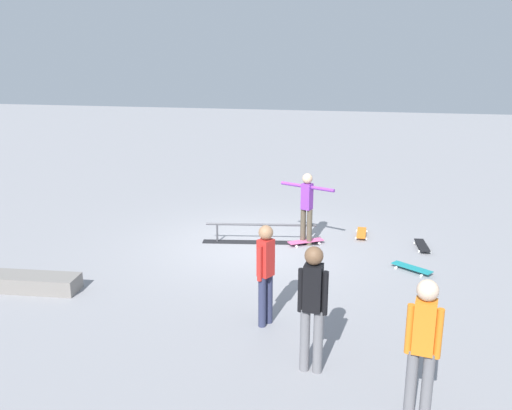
# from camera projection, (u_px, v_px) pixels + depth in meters

# --- Properties ---
(ground_plane) EXTENTS (60.00, 60.00, 0.00)m
(ground_plane) POSITION_uv_depth(u_px,v_px,m) (258.00, 245.00, 11.76)
(ground_plane) COLOR gray
(grind_rail) EXTENTS (2.58, 0.66, 0.44)m
(grind_rail) POSITION_uv_depth(u_px,v_px,m) (261.00, 234.00, 11.88)
(grind_rail) COLOR black
(grind_rail) RESTS_ON ground_plane
(skate_ledge) EXTENTS (2.06, 0.68, 0.28)m
(skate_ledge) POSITION_uv_depth(u_px,v_px,m) (22.00, 282.00, 9.50)
(skate_ledge) COLOR gray
(skate_ledge) RESTS_ON ground_plane
(skater_main) EXTENTS (1.21, 0.55, 1.58)m
(skater_main) POSITION_uv_depth(u_px,v_px,m) (307.00, 204.00, 11.59)
(skater_main) COLOR brown
(skater_main) RESTS_ON ground_plane
(skateboard_main) EXTENTS (0.78, 0.60, 0.09)m
(skateboard_main) POSITION_uv_depth(u_px,v_px,m) (306.00, 241.00, 11.78)
(skateboard_main) COLOR #E05993
(skateboard_main) RESTS_ON ground_plane
(bystander_orange_shirt) EXTENTS (0.39, 0.24, 1.72)m
(bystander_orange_shirt) POSITION_uv_depth(u_px,v_px,m) (423.00, 344.00, 5.86)
(bystander_orange_shirt) COLOR slate
(bystander_orange_shirt) RESTS_ON ground_plane
(bystander_black_shirt) EXTENTS (0.39, 0.24, 1.73)m
(bystander_black_shirt) POSITION_uv_depth(u_px,v_px,m) (313.00, 303.00, 6.83)
(bystander_black_shirt) COLOR slate
(bystander_black_shirt) RESTS_ON ground_plane
(bystander_red_shirt) EXTENTS (0.26, 0.35, 1.60)m
(bystander_red_shirt) POSITION_uv_depth(u_px,v_px,m) (266.00, 270.00, 8.07)
(bystander_red_shirt) COLOR #2D3351
(bystander_red_shirt) RESTS_ON ground_plane
(loose_skateboard_teal) EXTENTS (0.77, 0.62, 0.09)m
(loose_skateboard_teal) POSITION_uv_depth(u_px,v_px,m) (412.00, 268.00, 10.32)
(loose_skateboard_teal) COLOR teal
(loose_skateboard_teal) RESTS_ON ground_plane
(loose_skateboard_orange) EXTENTS (0.26, 0.80, 0.09)m
(loose_skateboard_orange) POSITION_uv_depth(u_px,v_px,m) (361.00, 233.00, 12.35)
(loose_skateboard_orange) COLOR orange
(loose_skateboard_orange) RESTS_ON ground_plane
(loose_skateboard_black) EXTENTS (0.33, 0.82, 0.09)m
(loose_skateboard_black) POSITION_uv_depth(u_px,v_px,m) (422.00, 245.00, 11.54)
(loose_skateboard_black) COLOR black
(loose_skateboard_black) RESTS_ON ground_plane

